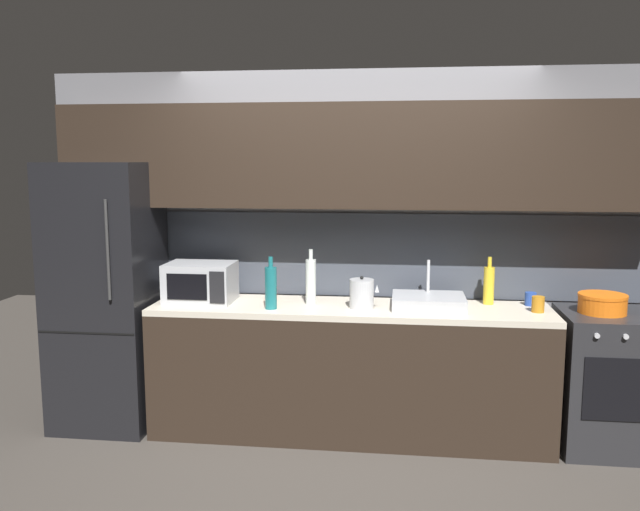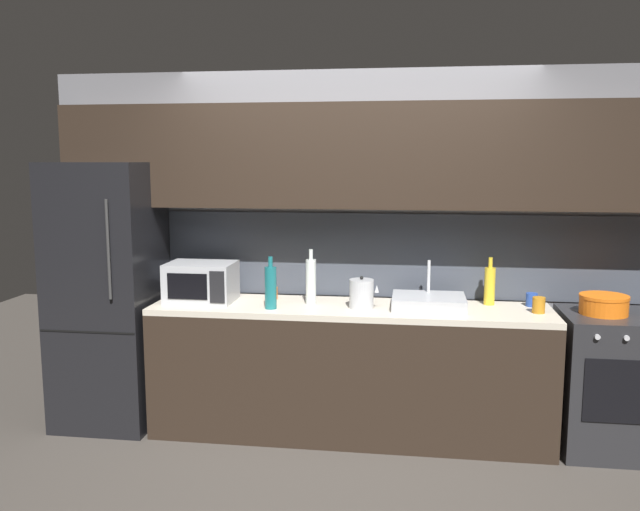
{
  "view_description": "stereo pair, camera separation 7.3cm",
  "coord_description": "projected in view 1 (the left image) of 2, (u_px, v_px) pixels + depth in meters",
  "views": [
    {
      "loc": [
        0.34,
        -3.4,
        1.87
      ],
      "look_at": [
        -0.2,
        0.9,
        1.24
      ],
      "focal_mm": 36.76,
      "sensor_mm": 36.0,
      "label": 1
    },
    {
      "loc": [
        0.41,
        -3.39,
        1.87
      ],
      "look_at": [
        -0.2,
        0.9,
        1.24
      ],
      "focal_mm": 36.76,
      "sensor_mm": 36.0,
      "label": 2
    }
  ],
  "objects": [
    {
      "name": "sink_basin",
      "position": [
        428.0,
        301.0,
        4.37
      ],
      "size": [
        0.48,
        0.38,
        0.3
      ],
      "color": "#ADAFB5",
      "rests_on": "counter_run"
    },
    {
      "name": "cooking_pot",
      "position": [
        602.0,
        303.0,
        4.2
      ],
      "size": [
        0.3,
        0.3,
        0.12
      ],
      "color": "orange",
      "rests_on": "oven_range"
    },
    {
      "name": "mug_amber",
      "position": [
        538.0,
        304.0,
        4.22
      ],
      "size": [
        0.08,
        0.08,
        0.1
      ],
      "primitive_type": "cylinder",
      "color": "#B27019",
      "rests_on": "counter_run"
    },
    {
      "name": "wine_bottle_yellow",
      "position": [
        489.0,
        285.0,
        4.45
      ],
      "size": [
        0.07,
        0.07,
        0.32
      ],
      "color": "gold",
      "rests_on": "counter_run"
    },
    {
      "name": "wine_bottle_teal",
      "position": [
        271.0,
        287.0,
        4.3
      ],
      "size": [
        0.08,
        0.08,
        0.35
      ],
      "color": "#19666B",
      "rests_on": "counter_run"
    },
    {
      "name": "mug_orange",
      "position": [
        271.0,
        293.0,
        4.62
      ],
      "size": [
        0.08,
        0.08,
        0.09
      ],
      "primitive_type": "cylinder",
      "color": "orange",
      "rests_on": "counter_run"
    },
    {
      "name": "refrigerator",
      "position": [
        107.0,
        295.0,
        4.61
      ],
      "size": [
        0.68,
        0.69,
        1.86
      ],
      "color": "black",
      "rests_on": "ground"
    },
    {
      "name": "counter_run",
      "position": [
        349.0,
        370.0,
        4.47
      ],
      "size": [
        2.68,
        0.6,
        0.9
      ],
      "color": "black",
      "rests_on": "ground"
    },
    {
      "name": "mug_blue",
      "position": [
        531.0,
        299.0,
        4.42
      ],
      "size": [
        0.08,
        0.08,
        0.09
      ],
      "primitive_type": "cylinder",
      "color": "#234299",
      "rests_on": "counter_run"
    },
    {
      "name": "wine_bottle_clear",
      "position": [
        311.0,
        281.0,
        4.45
      ],
      "size": [
        0.07,
        0.07,
        0.38
      ],
      "color": "silver",
      "rests_on": "counter_run"
    },
    {
      "name": "oven_range",
      "position": [
        606.0,
        381.0,
        4.26
      ],
      "size": [
        0.6,
        0.62,
        0.9
      ],
      "color": "#232326",
      "rests_on": "ground"
    },
    {
      "name": "back_wall",
      "position": [
        354.0,
        207.0,
        4.61
      ],
      "size": [
        4.42,
        0.44,
        2.5
      ],
      "color": "slate",
      "rests_on": "ground"
    },
    {
      "name": "ground_plane",
      "position": [
        336.0,
        499.0,
        3.65
      ],
      "size": [
        10.0,
        10.0,
        0.0
      ],
      "primitive_type": "plane",
      "color": "#3D3833"
    },
    {
      "name": "kettle",
      "position": [
        362.0,
        294.0,
        4.33
      ],
      "size": [
        0.2,
        0.16,
        0.22
      ],
      "color": "#B7BABF",
      "rests_on": "counter_run"
    },
    {
      "name": "microwave",
      "position": [
        201.0,
        282.0,
        4.53
      ],
      "size": [
        0.46,
        0.35,
        0.27
      ],
      "color": "#A8AAAF",
      "rests_on": "counter_run"
    }
  ]
}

